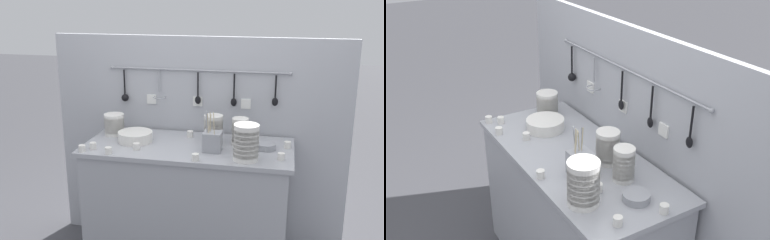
# 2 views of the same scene
# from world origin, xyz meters

# --- Properties ---
(counter) EXTENTS (1.43, 0.63, 0.91)m
(counter) POSITION_xyz_m (0.00, 0.00, 0.46)
(counter) COLOR #9EA0A8
(counter) RESTS_ON ground
(back_wall) EXTENTS (2.23, 0.11, 1.62)m
(back_wall) POSITION_xyz_m (-0.00, 0.35, 0.81)
(back_wall) COLOR #A8AAB2
(back_wall) RESTS_ON ground
(bowl_stack_short_front) EXTENTS (0.15, 0.15, 0.16)m
(bowl_stack_short_front) POSITION_xyz_m (-0.58, 0.13, 0.99)
(bowl_stack_short_front) COLOR silver
(bowl_stack_short_front) RESTS_ON counter
(bowl_stack_wide_centre) EXTENTS (0.11, 0.11, 0.19)m
(bowl_stack_wide_centre) POSITION_xyz_m (0.34, 0.09, 1.01)
(bowl_stack_wide_centre) COLOR silver
(bowl_stack_wide_centre) RESTS_ON counter
(bowl_stack_tall_left) EXTENTS (0.13, 0.13, 0.19)m
(bowl_stack_tall_left) POSITION_xyz_m (0.16, 0.12, 1.01)
(bowl_stack_tall_left) COLOR silver
(bowl_stack_tall_left) RESTS_ON counter
(bowl_stack_nested_right) EXTENTS (0.16, 0.16, 0.23)m
(bowl_stack_nested_right) POSITION_xyz_m (0.41, -0.20, 1.03)
(bowl_stack_nested_right) COLOR silver
(bowl_stack_nested_right) RESTS_ON counter
(plate_stack) EXTENTS (0.24, 0.24, 0.07)m
(plate_stack) POSITION_xyz_m (-0.38, 0.01, 0.95)
(plate_stack) COLOR silver
(plate_stack) RESTS_ON counter
(steel_mixing_bowl) EXTENTS (0.14, 0.14, 0.04)m
(steel_mixing_bowl) POSITION_xyz_m (0.52, 0.04, 0.93)
(steel_mixing_bowl) COLOR #93969E
(steel_mixing_bowl) RESTS_ON counter
(cutlery_caddy) EXTENTS (0.12, 0.12, 0.27)m
(cutlery_caddy) POSITION_xyz_m (0.18, -0.07, 0.98)
(cutlery_caddy) COLOR #93969E
(cutlery_caddy) RESTS_ON counter
(cup_by_caddy) EXTENTS (0.04, 0.04, 0.05)m
(cup_by_caddy) POSITION_xyz_m (0.11, -0.27, 0.94)
(cup_by_caddy) COLOR silver
(cup_by_caddy) RESTS_ON counter
(cup_mid_row) EXTENTS (0.04, 0.04, 0.05)m
(cup_mid_row) POSITION_xyz_m (-0.32, -0.16, 0.94)
(cup_mid_row) COLOR silver
(cup_mid_row) RESTS_ON counter
(cup_beside_plates) EXTENTS (0.04, 0.04, 0.05)m
(cup_beside_plates) POSITION_xyz_m (-0.61, -0.21, 0.94)
(cup_beside_plates) COLOR silver
(cup_beside_plates) RESTS_ON counter
(cup_centre) EXTENTS (0.04, 0.04, 0.05)m
(cup_centre) POSITION_xyz_m (-0.47, -0.27, 0.94)
(cup_centre) COLOR silver
(cup_centre) RESTS_ON counter
(cup_edge_far) EXTENTS (0.04, 0.04, 0.05)m
(cup_edge_far) POSITION_xyz_m (0.63, -0.15, 0.94)
(cup_edge_far) COLOR silver
(cup_edge_far) RESTS_ON counter
(cup_back_right) EXTENTS (0.04, 0.04, 0.05)m
(cup_back_right) POSITION_xyz_m (0.67, 0.09, 0.94)
(cup_back_right) COLOR silver
(cup_back_right) RESTS_ON counter
(cup_edge_near) EXTENTS (0.04, 0.04, 0.05)m
(cup_edge_near) POSITION_xyz_m (0.36, -0.08, 0.94)
(cup_edge_near) COLOR silver
(cup_edge_near) RESTS_ON counter
(cup_back_left) EXTENTS (0.04, 0.04, 0.05)m
(cup_back_left) POSITION_xyz_m (-0.66, -0.27, 0.94)
(cup_back_left) COLOR silver
(cup_back_left) RESTS_ON counter
(cup_front_right) EXTENTS (0.04, 0.04, 0.05)m
(cup_front_right) POSITION_xyz_m (-0.03, 0.18, 0.94)
(cup_front_right) COLOR silver
(cup_front_right) RESTS_ON counter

